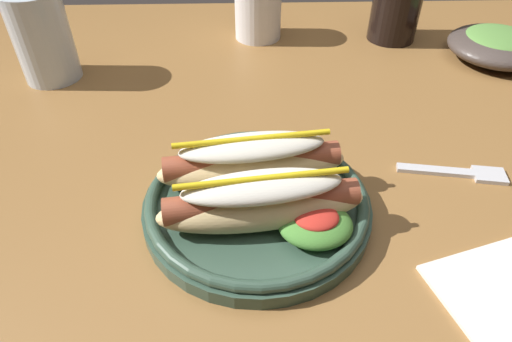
% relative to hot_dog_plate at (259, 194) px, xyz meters
% --- Properties ---
extents(dining_table, '(1.45, 0.92, 0.74)m').
position_rel_hot_dog_plate_xyz_m(dining_table, '(0.03, 0.15, -0.12)').
color(dining_table, olive).
rests_on(dining_table, ground_plane).
extents(hot_dog_plate, '(0.23, 0.23, 0.08)m').
position_rel_hot_dog_plate_xyz_m(hot_dog_plate, '(0.00, 0.00, 0.00)').
color(hot_dog_plate, '#334C3D').
rests_on(hot_dog_plate, dining_table).
extents(fork, '(0.12, 0.04, 0.00)m').
position_rel_hot_dog_plate_xyz_m(fork, '(0.23, 0.05, -0.02)').
color(fork, silver).
rests_on(fork, dining_table).
extents(soda_cup, '(0.08, 0.08, 0.13)m').
position_rel_hot_dog_plate_xyz_m(soda_cup, '(0.25, 0.43, 0.04)').
color(soda_cup, black).
rests_on(soda_cup, dining_table).
extents(water_cup, '(0.08, 0.08, 0.13)m').
position_rel_hot_dog_plate_xyz_m(water_cup, '(-0.30, 0.30, 0.04)').
color(water_cup, silver).
rests_on(water_cup, dining_table).
extents(extra_cup, '(0.08, 0.08, 0.11)m').
position_rel_hot_dog_plate_xyz_m(extra_cup, '(0.01, 0.44, 0.03)').
color(extra_cup, white).
rests_on(extra_cup, dining_table).
extents(side_bowl, '(0.16, 0.16, 0.05)m').
position_rel_hot_dog_plate_xyz_m(side_bowl, '(0.40, 0.34, -0.00)').
color(side_bowl, '#423833').
rests_on(side_bowl, dining_table).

